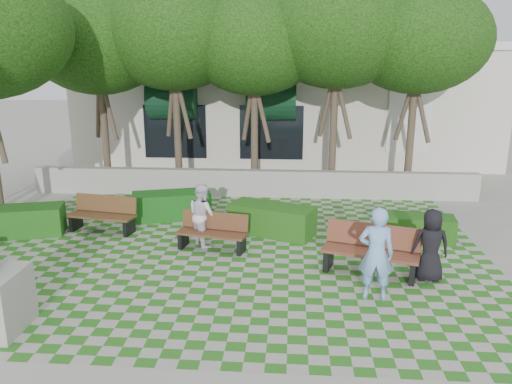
# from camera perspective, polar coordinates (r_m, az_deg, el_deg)

# --- Properties ---
(ground) EXTENTS (90.00, 90.00, 0.00)m
(ground) POSITION_cam_1_polar(r_m,az_deg,el_deg) (11.20, -3.15, -8.89)
(ground) COLOR gray
(ground) RESTS_ON ground
(lawn) EXTENTS (12.00, 12.00, 0.00)m
(lawn) POSITION_cam_1_polar(r_m,az_deg,el_deg) (12.11, -2.55, -6.95)
(lawn) COLOR #2B721E
(lawn) RESTS_ON ground
(retaining_wall) EXTENTS (15.00, 0.36, 0.90)m
(retaining_wall) POSITION_cam_1_polar(r_m,az_deg,el_deg) (16.91, -0.53, 1.03)
(retaining_wall) COLOR #9E9B93
(retaining_wall) RESTS_ON ground
(bench_east) EXTENTS (2.14, 1.26, 1.07)m
(bench_east) POSITION_cam_1_polar(r_m,az_deg,el_deg) (11.11, 13.00, -6.59)
(bench_east) COLOR brown
(bench_east) RESTS_ON ground
(bench_mid) EXTENTS (1.78, 0.91, 0.90)m
(bench_mid) POSITION_cam_1_polar(r_m,az_deg,el_deg) (12.25, -4.96, -4.62)
(bench_mid) COLOR #502E1B
(bench_mid) RESTS_ON ground
(bench_west) EXTENTS (1.90, 0.93, 0.96)m
(bench_west) POSITION_cam_1_polar(r_m,az_deg,el_deg) (14.06, -17.08, -2.51)
(bench_west) COLOR #50321B
(bench_west) RESTS_ON ground
(hedge_east) EXTENTS (1.94, 0.97, 0.65)m
(hedge_east) POSITION_cam_1_polar(r_m,az_deg,el_deg) (13.48, 17.83, -3.92)
(hedge_east) COLOR #1B4813
(hedge_east) RESTS_ON ground
(hedge_midright) EXTENTS (2.41, 1.68, 0.78)m
(hedge_midright) POSITION_cam_1_polar(r_m,az_deg,el_deg) (13.27, 1.80, -3.18)
(hedge_midright) COLOR #1D4E15
(hedge_midright) RESTS_ON ground
(hedge_midleft) EXTENTS (2.38, 1.49, 0.78)m
(hedge_midleft) POSITION_cam_1_polar(r_m,az_deg,el_deg) (14.76, -9.60, -1.51)
(hedge_midleft) COLOR #144D16
(hedge_midleft) RESTS_ON ground
(hedge_west) EXTENTS (2.34, 1.42, 0.77)m
(hedge_west) POSITION_cam_1_polar(r_m,az_deg,el_deg) (14.58, -25.39, -3.03)
(hedge_west) COLOR #184D14
(hedge_west) RESTS_ON ground
(person_blue) EXTENTS (0.71, 0.50, 1.86)m
(person_blue) POSITION_cam_1_polar(r_m,az_deg,el_deg) (9.85, 13.56, -6.89)
(person_blue) COLOR #80AFEA
(person_blue) RESTS_ON ground
(person_dark) EXTENTS (0.76, 0.50, 1.55)m
(person_dark) POSITION_cam_1_polar(r_m,az_deg,el_deg) (11.03, 19.34, -5.78)
(person_dark) COLOR black
(person_dark) RESTS_ON ground
(person_white) EXTENTS (0.95, 0.97, 1.58)m
(person_white) POSITION_cam_1_polar(r_m,az_deg,el_deg) (12.44, -6.14, -2.60)
(person_white) COLOR white
(person_white) RESTS_ON ground
(tree_row) EXTENTS (17.70, 13.40, 7.41)m
(tree_row) POSITION_cam_1_polar(r_m,az_deg,el_deg) (16.44, -7.43, 17.14)
(tree_row) COLOR #47382B
(tree_row) RESTS_ON ground
(building) EXTENTS (18.00, 8.92, 5.15)m
(building) POSITION_cam_1_polar(r_m,az_deg,el_deg) (24.32, 3.23, 10.23)
(building) COLOR beige
(building) RESTS_ON ground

